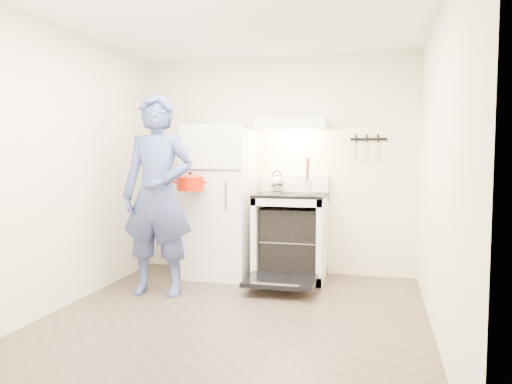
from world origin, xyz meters
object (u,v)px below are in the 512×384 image
refrigerator (220,201)px  dutch_oven (190,184)px  stove_body (291,238)px  tea_kettle (277,182)px  person (158,195)px

refrigerator → dutch_oven: 0.56m
dutch_oven → refrigerator: bearing=70.3°
stove_body → dutch_oven: bearing=-152.8°
tea_kettle → person: size_ratio=0.13×
refrigerator → person: bearing=-112.5°
tea_kettle → dutch_oven: tea_kettle is taller
dutch_oven → person: bearing=-115.9°
refrigerator → tea_kettle: (0.62, 0.18, 0.22)m
person → stove_body: bearing=33.4°
stove_body → tea_kettle: 0.66m
stove_body → person: size_ratio=0.47×
refrigerator → stove_body: refrigerator is taller
refrigerator → person: (-0.36, -0.87, 0.13)m
refrigerator → person: person is taller
tea_kettle → refrigerator: bearing=-164.2°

